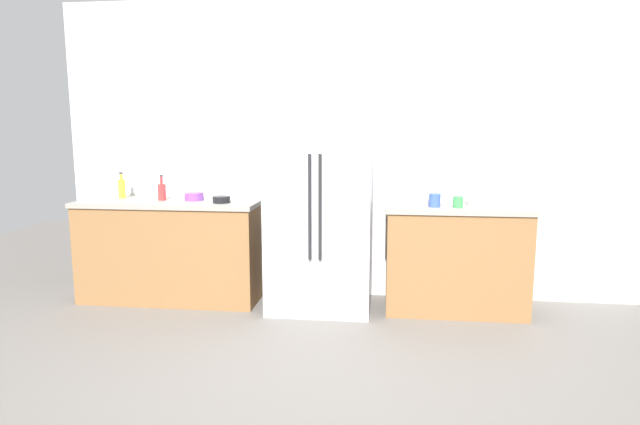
{
  "coord_description": "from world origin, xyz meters",
  "views": [
    {
      "loc": [
        0.34,
        -3.04,
        1.51
      ],
      "look_at": [
        -0.07,
        0.42,
        0.96
      ],
      "focal_mm": 29.99,
      "sensor_mm": 36.0,
      "label": 1
    }
  ],
  "objects": [
    {
      "name": "ground_plane",
      "position": [
        0.0,
        0.0,
        0.0
      ],
      "size": [
        10.25,
        10.25,
        0.0
      ],
      "primitive_type": "plane",
      "color": "slate"
    },
    {
      "name": "kitchen_back_panel",
      "position": [
        0.0,
        1.75,
        1.31
      ],
      "size": [
        5.13,
        0.1,
        2.63
      ],
      "primitive_type": "cube",
      "color": "silver",
      "rests_on": "ground_plane"
    },
    {
      "name": "counter_left",
      "position": [
        -1.51,
        1.4,
        0.44
      ],
      "size": [
        1.58,
        0.61,
        0.89
      ],
      "color": "olive",
      "rests_on": "ground_plane"
    },
    {
      "name": "counter_right",
      "position": [
        0.94,
        1.4,
        0.44
      ],
      "size": [
        1.16,
        0.61,
        0.89
      ],
      "color": "olive",
      "rests_on": "ground_plane"
    },
    {
      "name": "refrigerator",
      "position": [
        -0.18,
        1.33,
        0.91
      ],
      "size": [
        0.85,
        0.72,
        1.82
      ],
      "color": "#B2B5BA",
      "rests_on": "ground_plane"
    },
    {
      "name": "toaster",
      "position": [
        0.68,
        1.44,
        0.97
      ],
      "size": [
        0.21,
        0.17,
        0.17
      ],
      "primitive_type": "cube",
      "color": "silver",
      "rests_on": "counter_right"
    },
    {
      "name": "rice_cooker",
      "position": [
        1.14,
        1.35,
        1.01
      ],
      "size": [
        0.24,
        0.24,
        0.28
      ],
      "color": "silver",
      "rests_on": "counter_right"
    },
    {
      "name": "bottle_a",
      "position": [
        -1.58,
        1.4,
        0.96
      ],
      "size": [
        0.07,
        0.07,
        0.22
      ],
      "color": "red",
      "rests_on": "counter_left"
    },
    {
      "name": "bottle_b",
      "position": [
        -2.0,
        1.5,
        0.98
      ],
      "size": [
        0.06,
        0.06,
        0.23
      ],
      "color": "yellow",
      "rests_on": "counter_left"
    },
    {
      "name": "cup_a",
      "position": [
        0.75,
        1.27,
        0.94
      ],
      "size": [
        0.09,
        0.09,
        0.11
      ],
      "primitive_type": "cylinder",
      "color": "blue",
      "rests_on": "counter_right"
    },
    {
      "name": "cup_b",
      "position": [
        0.93,
        1.26,
        0.93
      ],
      "size": [
        0.08,
        0.08,
        0.09
      ],
      "primitive_type": "cylinder",
      "color": "green",
      "rests_on": "counter_right"
    },
    {
      "name": "cup_c",
      "position": [
        0.83,
        1.57,
        0.94
      ],
      "size": [
        0.09,
        0.09,
        0.1
      ],
      "primitive_type": "cylinder",
      "color": "white",
      "rests_on": "counter_right"
    },
    {
      "name": "bowl_a",
      "position": [
        -1.3,
        1.43,
        0.92
      ],
      "size": [
        0.16,
        0.16,
        0.07
      ],
      "primitive_type": "cylinder",
      "color": "purple",
      "rests_on": "counter_left"
    },
    {
      "name": "bowl_b",
      "position": [
        -1.02,
        1.3,
        0.91
      ],
      "size": [
        0.15,
        0.15,
        0.06
      ],
      "primitive_type": "cylinder",
      "color": "black",
      "rests_on": "counter_left"
    }
  ]
}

